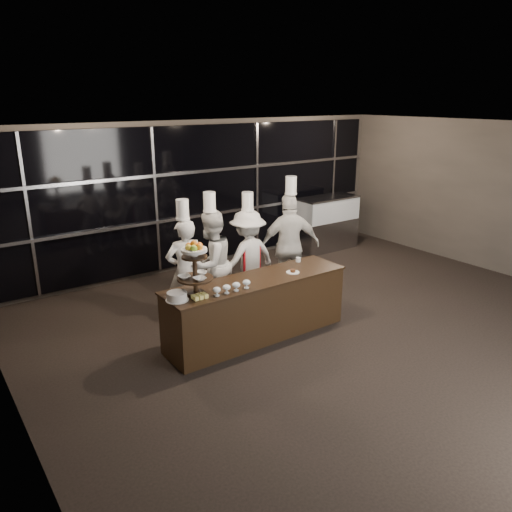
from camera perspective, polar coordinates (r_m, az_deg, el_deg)
room at (r=6.74m, az=16.30°, el=0.38°), size 10.00×10.00×10.00m
window_wall at (r=10.42m, az=-5.41°, el=7.03°), size 8.60×0.10×2.80m
buffet_counter at (r=7.38m, az=0.09°, el=-5.93°), size 2.84×0.74×0.92m
display_stand at (r=6.57m, az=-7.02°, el=-0.94°), size 0.48×0.48×0.74m
compotes at (r=6.71m, az=-2.80°, el=-3.48°), size 0.59×0.11×0.12m
layer_cake at (r=6.53m, az=-9.03°, el=-4.58°), size 0.30×0.30×0.11m
pastry_squares at (r=6.55m, az=-6.46°, el=-4.61°), size 0.19×0.13×0.05m
small_plate at (r=7.47m, az=4.23°, el=-1.80°), size 0.20×0.20×0.05m
chef_cup at (r=7.96m, az=4.85°, el=-0.42°), size 0.08×0.08×0.07m
display_case at (r=11.72m, az=8.09°, el=4.06°), size 1.48×0.65×1.24m
chef_a at (r=7.82m, az=-8.08°, el=-1.56°), size 0.66×0.48×1.97m
chef_b at (r=8.02m, az=-5.14°, el=-0.84°), size 1.02×0.90×2.04m
chef_c at (r=8.43m, az=-0.94°, el=-0.15°), size 1.10×0.67×1.95m
chef_d at (r=8.76m, az=3.87°, el=1.23°), size 1.18×0.82×2.15m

